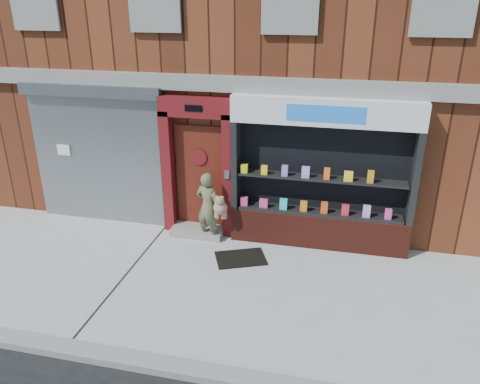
% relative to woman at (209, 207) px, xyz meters
% --- Properties ---
extents(ground, '(80.00, 80.00, 0.00)m').
position_rel_woman_xyz_m(ground, '(0.43, -1.53, -0.74)').
color(ground, '#9E9E99').
rests_on(ground, ground).
extents(curb, '(60.00, 0.30, 0.12)m').
position_rel_woman_xyz_m(curb, '(0.43, -3.68, -0.68)').
color(curb, gray).
rests_on(curb, ground).
extents(building, '(12.00, 8.16, 8.00)m').
position_rel_woman_xyz_m(building, '(0.43, 4.46, 3.26)').
color(building, '#4C2011').
rests_on(building, ground).
extents(shutter_bay, '(3.10, 0.30, 3.04)m').
position_rel_woman_xyz_m(shutter_bay, '(-2.57, 0.40, 0.97)').
color(shutter_bay, gray).
rests_on(shutter_bay, ground).
extents(red_door_bay, '(1.52, 0.58, 2.90)m').
position_rel_woman_xyz_m(red_door_bay, '(-0.32, 0.33, 0.71)').
color(red_door_bay, '#601014').
rests_on(red_door_bay, ground).
extents(pharmacy_bay, '(3.50, 0.41, 3.00)m').
position_rel_woman_xyz_m(pharmacy_bay, '(2.18, 0.28, 0.63)').
color(pharmacy_bay, '#581D14').
rests_on(pharmacy_bay, ground).
extents(woman, '(0.75, 0.54, 1.47)m').
position_rel_woman_xyz_m(woman, '(0.00, 0.00, 0.00)').
color(woman, '#5B6140').
rests_on(woman, ground).
extents(doormat, '(1.12, 0.97, 0.02)m').
position_rel_woman_xyz_m(doormat, '(0.79, -0.63, -0.73)').
color(doormat, black).
rests_on(doormat, ground).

